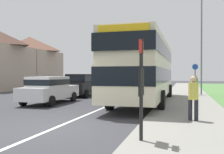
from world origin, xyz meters
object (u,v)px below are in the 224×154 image
at_px(parked_car_black, 81,84).
at_px(street_lamp_mid, 200,36).
at_px(parked_car_dark_green, 103,82).
at_px(pedestrian_at_stop, 193,96).
at_px(pedestrian_walking_away, 196,84).
at_px(cycle_route_sign, 195,78).
at_px(bus_stop_sign, 141,82).
at_px(parked_car_white, 49,89).
at_px(double_decker_bus, 145,67).

height_order(parked_car_black, street_lamp_mid, street_lamp_mid).
relative_size(parked_car_dark_green, street_lamp_mid, 0.47).
distance_m(pedestrian_at_stop, pedestrian_walking_away, 11.58).
relative_size(pedestrian_walking_away, cycle_route_sign, 0.66).
xyz_separation_m(pedestrian_at_stop, cycle_route_sign, (0.49, 11.29, 0.45)).
bearing_deg(parked_car_dark_green, pedestrian_at_stop, -60.78).
relative_size(bus_stop_sign, cycle_route_sign, 1.03).
height_order(parked_car_white, parked_car_dark_green, parked_car_dark_green).
distance_m(parked_car_black, street_lamp_mid, 10.11).
xyz_separation_m(parked_car_white, bus_stop_sign, (6.63, -7.21, 0.66)).
bearing_deg(street_lamp_mid, bus_stop_sign, -98.31).
height_order(parked_car_dark_green, bus_stop_sign, bus_stop_sign).
distance_m(parked_car_white, parked_car_dark_green, 9.83).
relative_size(double_decker_bus, parked_car_white, 2.51).
bearing_deg(parked_car_black, bus_stop_sign, -61.28).
height_order(parked_car_white, parked_car_black, parked_car_black).
distance_m(double_decker_bus, parked_car_white, 5.77).
bearing_deg(parked_car_dark_green, cycle_route_sign, -17.62).
distance_m(double_decker_bus, bus_stop_sign, 8.99).
distance_m(double_decker_bus, parked_car_black, 6.58).
height_order(double_decker_bus, parked_car_dark_green, double_decker_bus).
bearing_deg(pedestrian_walking_away, street_lamp_mid, 48.75).
bearing_deg(cycle_route_sign, parked_car_black, -166.16).
bearing_deg(street_lamp_mid, cycle_route_sign, -120.90).
distance_m(pedestrian_walking_away, cycle_route_sign, 0.53).
xyz_separation_m(double_decker_bus, parked_car_black, (-5.49, 3.43, -1.19)).
height_order(pedestrian_walking_away, street_lamp_mid, street_lamp_mid).
xyz_separation_m(parked_car_dark_green, pedestrian_at_stop, (7.78, -13.91, 0.03)).
xyz_separation_m(pedestrian_walking_away, street_lamp_mid, (0.34, 0.39, 3.77)).
bearing_deg(double_decker_bus, pedestrian_at_stop, -65.92).
distance_m(parked_car_dark_green, pedestrian_walking_away, 8.66).
height_order(pedestrian_at_stop, pedestrian_walking_away, same).
xyz_separation_m(parked_car_black, cycle_route_sign, (8.55, 2.11, 0.48)).
bearing_deg(cycle_route_sign, street_lamp_mid, 59.10).
distance_m(parked_car_dark_green, cycle_route_sign, 8.69).
bearing_deg(pedestrian_walking_away, cycle_route_sign, -101.82).
bearing_deg(pedestrian_at_stop, parked_car_white, 152.78).
bearing_deg(bus_stop_sign, cycle_route_sign, 82.88).
distance_m(parked_car_white, parked_car_black, 5.10).
relative_size(parked_car_black, parked_car_dark_green, 1.04).
bearing_deg(street_lamp_mid, pedestrian_at_stop, -94.26).
relative_size(parked_car_dark_green, cycle_route_sign, 1.57).
bearing_deg(double_decker_bus, bus_stop_sign, -81.94).
relative_size(double_decker_bus, street_lamp_mid, 1.34).
height_order(double_decker_bus, parked_car_black, double_decker_bus).
bearing_deg(pedestrian_walking_away, parked_car_white, -138.62).
xyz_separation_m(parked_car_white, pedestrian_at_stop, (7.94, -4.09, 0.09)).
bearing_deg(bus_stop_sign, street_lamp_mid, 81.69).
xyz_separation_m(double_decker_bus, street_lamp_mid, (3.46, 6.21, 2.60)).
height_order(double_decker_bus, cycle_route_sign, double_decker_bus).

